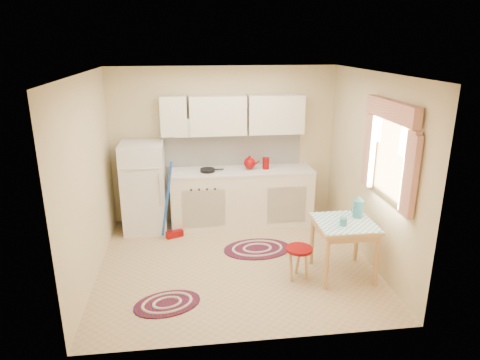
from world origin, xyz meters
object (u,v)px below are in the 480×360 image
at_px(base_cabinets, 242,198).
at_px(table, 343,249).
at_px(stool, 299,263).
at_px(fridge, 144,188).

distance_m(base_cabinets, table, 2.06).
distance_m(table, stool, 0.59).
xyz_separation_m(fridge, table, (2.59, -1.71, -0.34)).
height_order(base_cabinets, table, base_cabinets).
bearing_deg(base_cabinets, stool, -74.65).
distance_m(fridge, base_cabinets, 1.55).
height_order(fridge, base_cabinets, fridge).
bearing_deg(stool, base_cabinets, 105.35).
bearing_deg(fridge, table, -33.35).
relative_size(fridge, base_cabinets, 0.62).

